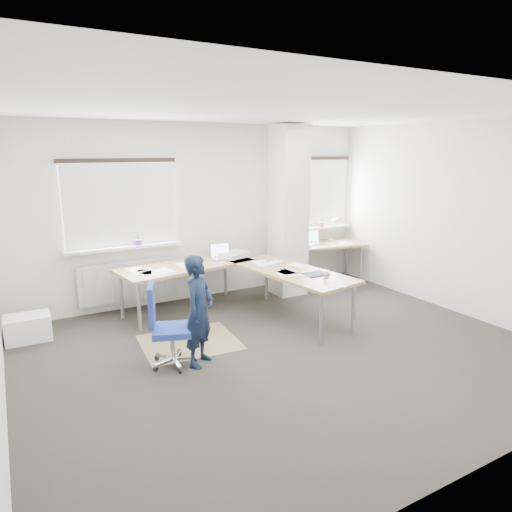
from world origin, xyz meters
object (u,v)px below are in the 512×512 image
desk_main (240,269)px  task_chair (169,343)px  person (199,311)px  desk_side (325,246)px

desk_main → task_chair: bearing=-152.2°
task_chair → person: (0.32, -0.12, 0.37)m
desk_main → person: size_ratio=2.18×
desk_side → person: (-3.29, -1.95, -0.05)m
task_chair → person: 0.50m
person → desk_main: bearing=5.0°
task_chair → desk_side: bearing=47.0°
desk_main → desk_side: desk_side is taller
desk_main → task_chair: (-1.45, -1.07, -0.43)m
desk_side → person: 3.82m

